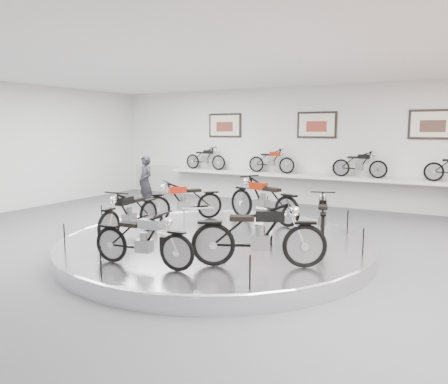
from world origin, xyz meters
The scene contains 20 objects.
floor centered at (0.00, 0.00, 0.00)m, with size 16.00×16.00×0.00m, color #4C4C4E.
ceiling centered at (0.00, 0.00, 4.00)m, with size 16.00×16.00×0.00m, color white.
wall_back centered at (0.00, 7.00, 2.00)m, with size 16.00×16.00×0.00m, color white.
dado_band centered at (0.00, 6.98, 0.55)m, with size 15.68×0.04×1.10m, color #BCBCBA.
display_platform centered at (0.00, 0.30, 0.15)m, with size 6.40×6.40×0.30m, color silver.
platform_rim centered at (0.00, 0.30, 0.27)m, with size 6.40×6.40×0.10m, color #B2B2BA.
shelf centered at (0.00, 6.70, 1.00)m, with size 11.00×0.55×0.10m, color silver.
poster_left centered at (-3.50, 6.96, 2.70)m, with size 1.35×0.06×0.88m, color white.
poster_center centered at (0.00, 6.96, 2.70)m, with size 1.35×0.06×0.88m, color white.
poster_right centered at (3.50, 6.96, 2.70)m, with size 1.35×0.06×0.88m, color white.
shelf_bike_a centered at (-4.20, 6.70, 1.42)m, with size 1.22×0.42×0.73m, color black, non-canonical shape.
shelf_bike_b centered at (-1.50, 6.70, 1.42)m, with size 1.22×0.42×0.73m, color maroon, non-canonical shape.
shelf_bike_c centered at (1.50, 6.70, 1.42)m, with size 1.22×0.42×0.73m, color black, non-canonical shape.
bike_a centered at (1.89, 1.55, 0.76)m, with size 1.56×0.55×0.92m, color black, non-canonical shape.
bike_b centered at (0.18, 2.31, 0.86)m, with size 1.91×0.67×1.12m, color maroon, non-canonical shape.
bike_c centered at (-1.59, 1.48, 0.80)m, with size 1.71×0.60×1.01m, color #A91D0D, non-canonical shape.
bike_d centered at (-1.72, -0.37, 0.80)m, with size 1.70×0.60×1.00m, color black, non-canonical shape.
bike_e centered at (-0.09, -1.90, 0.77)m, with size 1.59×0.56×0.94m, color #ACADB1, non-canonical shape.
bike_f centered at (1.58, -0.98, 0.85)m, with size 1.89×0.67×1.11m, color black, non-canonical shape.
visitor centered at (-4.63, 3.69, 0.86)m, with size 0.62×0.41×1.71m, color black.
Camera 1 is at (4.50, -7.33, 2.55)m, focal length 35.00 mm.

